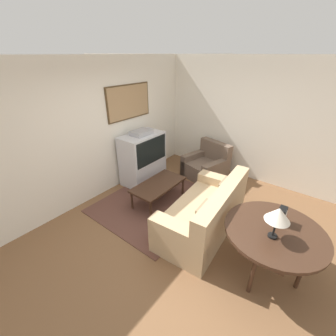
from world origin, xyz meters
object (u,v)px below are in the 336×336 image
at_px(coffee_table, 158,185).
at_px(couch, 205,214).
at_px(mantel_clock, 282,215).
at_px(tv, 143,158).
at_px(console_table, 275,234).
at_px(armchair, 206,166).
at_px(table_lamp, 278,215).

bearing_deg(coffee_table, couch, -97.51).
bearing_deg(mantel_clock, tv, 78.76).
height_order(tv, coffee_table, tv).
bearing_deg(tv, console_table, -104.63).
relative_size(armchair, mantel_clock, 4.65).
distance_m(armchair, mantel_clock, 2.70).
bearing_deg(console_table, tv, 75.37).
bearing_deg(mantel_clock, couch, 89.08).
xyz_separation_m(armchair, table_lamp, (-2.04, -2.01, 0.80)).
distance_m(couch, table_lamp, 1.36).
distance_m(tv, coffee_table, 0.96).
relative_size(tv, armchair, 1.19).
xyz_separation_m(console_table, mantel_clock, (0.19, 0.00, 0.17)).
bearing_deg(table_lamp, armchair, 44.54).
relative_size(couch, console_table, 1.52).
relative_size(table_lamp, mantel_clock, 1.89).
bearing_deg(tv, armchair, -43.68).
bearing_deg(console_table, armchair, 46.61).
bearing_deg(couch, table_lamp, 67.57).
xyz_separation_m(coffee_table, console_table, (-0.36, -2.23, 0.30)).
distance_m(armchair, console_table, 2.80).
xyz_separation_m(armchair, mantel_clock, (-1.71, -2.01, 0.58)).
xyz_separation_m(tv, table_lamp, (-0.94, -3.06, 0.49)).
bearing_deg(couch, armchair, -156.08).
xyz_separation_m(console_table, table_lamp, (-0.14, 0.00, 0.39)).
bearing_deg(console_table, couch, 79.14).
xyz_separation_m(tv, console_table, (-0.80, -3.06, 0.09)).
bearing_deg(coffee_table, mantel_clock, -94.31).
relative_size(coffee_table, console_table, 0.90).
xyz_separation_m(coffee_table, table_lamp, (-0.50, -2.23, 0.69)).
height_order(couch, console_table, couch).
xyz_separation_m(table_lamp, mantel_clock, (0.33, -0.00, -0.22)).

